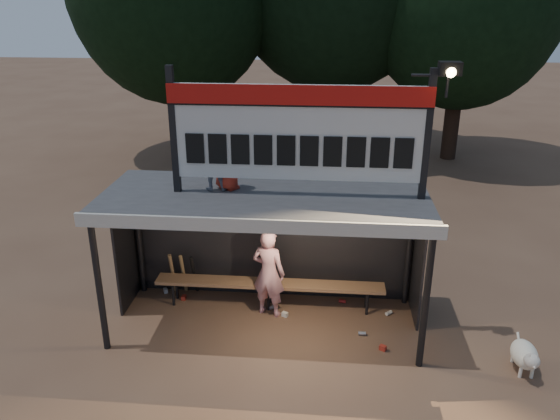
# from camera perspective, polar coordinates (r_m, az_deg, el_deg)

# --- Properties ---
(ground) EXTENTS (80.00, 80.00, 0.00)m
(ground) POSITION_cam_1_polar(r_m,az_deg,el_deg) (9.37, -1.47, -11.74)
(ground) COLOR brown
(ground) RESTS_ON ground
(player) EXTENTS (0.66, 0.53, 1.57)m
(player) POSITION_cam_1_polar(r_m,az_deg,el_deg) (9.24, -1.20, -6.59)
(player) COLOR white
(player) RESTS_ON ground
(child_a) EXTENTS (0.47, 0.38, 0.91)m
(child_a) POSITION_cam_1_polar(r_m,az_deg,el_deg) (8.44, -7.04, 5.09)
(child_a) COLOR gray
(child_a) RESTS_ON dugout_shelter
(child_b) EXTENTS (0.60, 0.58, 1.04)m
(child_b) POSITION_cam_1_polar(r_m,az_deg,el_deg) (8.43, -5.56, 5.59)
(child_b) COLOR #AC291A
(child_b) RESTS_ON dugout_shelter
(dugout_shelter) EXTENTS (5.10, 2.08, 2.32)m
(dugout_shelter) POSITION_cam_1_polar(r_m,az_deg,el_deg) (8.73, -1.40, -0.66)
(dugout_shelter) COLOR #3C3B3E
(dugout_shelter) RESTS_ON ground
(scoreboard_assembly) EXTENTS (4.10, 0.27, 1.99)m
(scoreboard_assembly) POSITION_cam_1_polar(r_m,az_deg,el_deg) (7.99, 2.32, 8.37)
(scoreboard_assembly) COLOR black
(scoreboard_assembly) RESTS_ON dugout_shelter
(bench) EXTENTS (4.00, 0.35, 0.48)m
(bench) POSITION_cam_1_polar(r_m,az_deg,el_deg) (9.62, -1.12, -7.79)
(bench) COLOR #966B47
(bench) RESTS_ON ground
(dog) EXTENTS (0.36, 0.81, 0.49)m
(dog) POSITION_cam_1_polar(r_m,az_deg,el_deg) (8.92, 24.24, -13.68)
(dog) COLOR white
(dog) RESTS_ON ground
(bats) EXTENTS (0.48, 0.33, 0.84)m
(bats) POSITION_cam_1_polar(r_m,az_deg,el_deg) (10.13, -10.06, -6.54)
(bats) COLOR olive
(bats) RESTS_ON ground
(litter) EXTENTS (4.18, 1.55, 0.08)m
(litter) POSITION_cam_1_polar(r_m,az_deg,el_deg) (9.59, 1.35, -10.62)
(litter) COLOR #A92A1C
(litter) RESTS_ON ground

